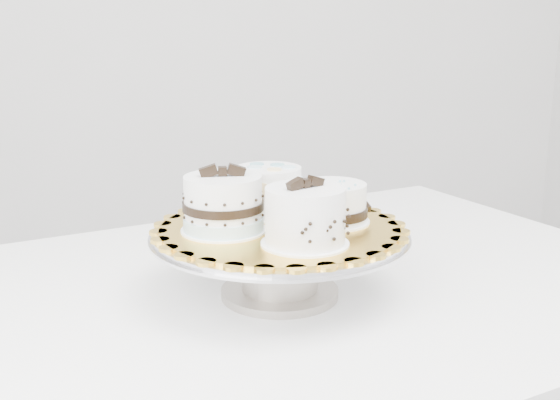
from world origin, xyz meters
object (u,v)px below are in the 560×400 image
object	(u,v)px
cake_swirl	(305,218)
cake_ribbon	(332,204)
cake_dots	(268,190)
table	(276,328)
cake_banded	(223,206)
cake_board	(280,228)
cake_stand	(280,251)

from	to	relation	value
cake_swirl	cake_ribbon	distance (m)	0.12
cake_dots	cake_ribbon	xyz separation A→B (m)	(0.07, -0.07, -0.01)
table	cake_banded	bearing A→B (deg)	-168.96
cake_ribbon	cake_swirl	bearing A→B (deg)	-131.92
cake_board	cake_banded	distance (m)	0.09
table	cake_ribbon	bearing A→B (deg)	-39.36
cake_swirl	cake_stand	bearing A→B (deg)	74.72
cake_swirl	cake_banded	size ratio (longest dim) A/B	1.03
cake_stand	cake_board	world-z (taller)	cake_board
table	cake_stand	size ratio (longest dim) A/B	3.68
cake_ribbon	cake_board	bearing A→B (deg)	177.91
cake_board	cake_ribbon	size ratio (longest dim) A/B	2.93
cake_stand	cake_ribbon	bearing A→B (deg)	-1.85
cake_stand	cake_swirl	size ratio (longest dim) A/B	2.82
cake_swirl	cake_dots	xyz separation A→B (m)	(0.00, 0.16, 0.00)
cake_banded	cake_board	bearing A→B (deg)	7.25
cake_board	cake_dots	size ratio (longest dim) A/B	2.60
cake_stand	cake_board	distance (m)	0.03
cake_swirl	cake_banded	distance (m)	0.13
cake_dots	cake_swirl	bearing A→B (deg)	-66.32
cake_board	cake_ribbon	world-z (taller)	cake_ribbon
table	cake_swirl	size ratio (longest dim) A/B	10.38
cake_dots	cake_stand	bearing A→B (deg)	-70.73
cake_dots	cake_board	bearing A→B (deg)	-70.73
cake_stand	cake_banded	bearing A→B (deg)	175.49
table	cake_swirl	bearing A→B (deg)	-101.01
cake_banded	cake_stand	bearing A→B (deg)	7.25
cake_ribbon	table	bearing A→B (deg)	149.68
table	cake_board	bearing A→B (deg)	-110.51
cake_board	cake_banded	bearing A→B (deg)	175.49
table	cake_dots	bearing A→B (deg)	83.18
cake_board	cake_stand	bearing A→B (deg)	82.87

